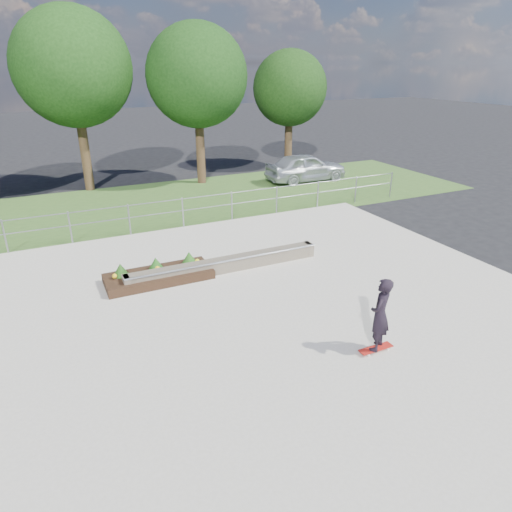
{
  "coord_description": "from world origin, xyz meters",
  "views": [
    {
      "loc": [
        -4.59,
        -8.55,
        5.83
      ],
      "look_at": [
        0.2,
        1.5,
        1.1
      ],
      "focal_mm": 32.0,
      "sensor_mm": 36.0,
      "label": 1
    }
  ],
  "objects_px": {
    "grind_ledge": "(225,265)",
    "planter_bed": "(158,274)",
    "parked_car": "(306,167)",
    "skateboarder": "(380,315)"
  },
  "relations": [
    {
      "from": "grind_ledge",
      "to": "planter_bed",
      "type": "bearing_deg",
      "value": 171.97
    },
    {
      "from": "planter_bed",
      "to": "grind_ledge",
      "type": "bearing_deg",
      "value": -8.03
    },
    {
      "from": "grind_ledge",
      "to": "planter_bed",
      "type": "height_order",
      "value": "planter_bed"
    },
    {
      "from": "grind_ledge",
      "to": "parked_car",
      "type": "xyz_separation_m",
      "value": [
        8.21,
        8.94,
        0.47
      ]
    },
    {
      "from": "grind_ledge",
      "to": "parked_car",
      "type": "height_order",
      "value": "parked_car"
    },
    {
      "from": "planter_bed",
      "to": "parked_car",
      "type": "distance_m",
      "value": 13.36
    },
    {
      "from": "grind_ledge",
      "to": "skateboarder",
      "type": "relative_size",
      "value": 3.46
    },
    {
      "from": "planter_bed",
      "to": "parked_car",
      "type": "relative_size",
      "value": 0.69
    },
    {
      "from": "parked_car",
      "to": "grind_ledge",
      "type": "bearing_deg",
      "value": 138.54
    },
    {
      "from": "grind_ledge",
      "to": "parked_car",
      "type": "distance_m",
      "value": 12.14
    }
  ]
}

